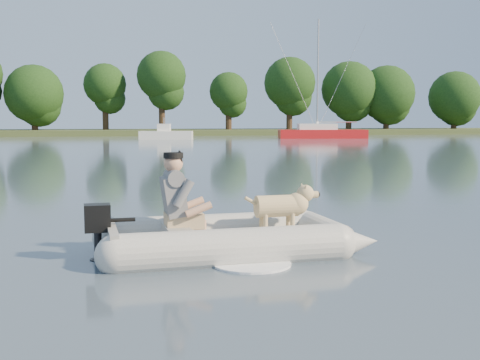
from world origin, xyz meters
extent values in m
plane|color=#4F5F6B|center=(0.00, 0.00, 0.00)|extent=(160.00, 160.00, 0.00)
cube|color=#47512D|center=(0.00, 62.00, 0.25)|extent=(160.00, 12.00, 0.70)
cylinder|color=#332316|center=(-9.90, 61.33, 1.47)|extent=(0.70, 0.70, 2.94)
sphere|color=#224617|center=(-9.90, 61.33, 4.49)|extent=(6.27, 6.27, 6.27)
cylinder|color=#332316|center=(-2.42, 61.95, 1.84)|extent=(0.70, 0.70, 3.67)
sphere|color=#224617|center=(-2.42, 61.95, 5.61)|extent=(4.69, 4.69, 4.69)
cylinder|color=#332316|center=(3.70, 60.15, 2.15)|extent=(0.70, 0.70, 4.29)
sphere|color=#224617|center=(3.70, 60.15, 6.56)|extent=(5.43, 5.43, 5.43)
cylinder|color=#332316|center=(11.30, 60.43, 1.61)|extent=(0.70, 0.70, 3.21)
sphere|color=#224617|center=(11.30, 60.43, 4.91)|extent=(4.41, 4.41, 4.41)
cylinder|color=#332316|center=(18.70, 61.04, 1.97)|extent=(0.70, 0.70, 3.94)
sphere|color=#224617|center=(18.70, 61.04, 6.02)|extent=(6.03, 6.03, 6.03)
cylinder|color=#332316|center=(26.27, 61.31, 1.76)|extent=(0.70, 0.70, 3.52)
sphere|color=#224617|center=(26.27, 61.31, 5.37)|extent=(6.68, 6.68, 6.68)
cylinder|color=#332316|center=(31.05, 61.08, 1.61)|extent=(0.70, 0.70, 3.21)
sphere|color=#224617|center=(31.05, 61.08, 4.91)|extent=(6.79, 6.79, 6.79)
cylinder|color=#332316|center=(40.05, 60.78, 1.48)|extent=(0.70, 0.70, 2.96)
sphere|color=#224617|center=(40.05, 60.78, 4.53)|extent=(6.40, 6.40, 6.40)
cube|color=#B41416|center=(17.13, 45.49, 0.30)|extent=(8.28, 3.75, 1.00)
cube|color=white|center=(16.64, 45.58, 1.05)|extent=(3.75, 2.38, 0.60)
cylinder|color=#A5A5AA|center=(16.64, 45.58, 5.79)|extent=(0.16, 0.16, 9.99)
camera|label=1|loc=(-2.14, -7.11, 1.69)|focal=45.00mm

